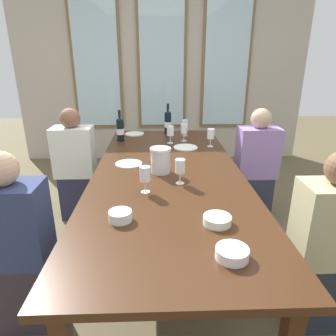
% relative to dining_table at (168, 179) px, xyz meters
% --- Properties ---
extents(ground_plane, '(12.00, 12.00, 0.00)m').
position_rel_dining_table_xyz_m(ground_plane, '(0.00, 0.00, -0.68)').
color(ground_plane, brown).
extents(back_wall_with_windows, '(4.31, 0.10, 2.90)m').
position_rel_dining_table_xyz_m(back_wall_with_windows, '(0.00, 2.59, 0.77)').
color(back_wall_with_windows, '#B7AB9C').
rests_on(back_wall_with_windows, ground).
extents(dining_table, '(1.11, 2.65, 0.74)m').
position_rel_dining_table_xyz_m(dining_table, '(0.00, 0.00, 0.00)').
color(dining_table, '#3B200F').
rests_on(dining_table, ground).
extents(white_plate_0, '(0.23, 0.23, 0.01)m').
position_rel_dining_table_xyz_m(white_plate_0, '(0.19, 0.62, 0.06)').
color(white_plate_0, white).
rests_on(white_plate_0, dining_table).
extents(white_plate_1, '(0.21, 0.21, 0.01)m').
position_rel_dining_table_xyz_m(white_plate_1, '(-0.31, 0.18, 0.06)').
color(white_plate_1, white).
rests_on(white_plate_1, dining_table).
extents(white_plate_2, '(0.21, 0.21, 0.01)m').
position_rel_dining_table_xyz_m(white_plate_2, '(-0.33, 1.17, 0.06)').
color(white_plate_2, white).
rests_on(white_plate_2, dining_table).
extents(metal_pitcher, '(0.16, 0.16, 0.19)m').
position_rel_dining_table_xyz_m(metal_pitcher, '(-0.05, -0.01, 0.16)').
color(metal_pitcher, silver).
rests_on(metal_pitcher, dining_table).
extents(wine_bottle_0, '(0.08, 0.08, 0.32)m').
position_rel_dining_table_xyz_m(wine_bottle_0, '(-0.45, 0.90, 0.18)').
color(wine_bottle_0, black).
rests_on(wine_bottle_0, dining_table).
extents(wine_bottle_1, '(0.08, 0.08, 0.33)m').
position_rel_dining_table_xyz_m(wine_bottle_1, '(0.04, 1.18, 0.19)').
color(wine_bottle_1, black).
rests_on(wine_bottle_1, dining_table).
extents(tasting_bowl_0, '(0.15, 0.15, 0.04)m').
position_rel_dining_table_xyz_m(tasting_bowl_0, '(0.23, -0.76, 0.08)').
color(tasting_bowl_0, white).
rests_on(tasting_bowl_0, dining_table).
extents(tasting_bowl_1, '(0.12, 0.12, 0.05)m').
position_rel_dining_table_xyz_m(tasting_bowl_1, '(-0.28, -0.71, 0.09)').
color(tasting_bowl_1, white).
rests_on(tasting_bowl_1, dining_table).
extents(tasting_bowl_2, '(0.15, 0.15, 0.05)m').
position_rel_dining_table_xyz_m(tasting_bowl_2, '(0.24, -1.04, 0.08)').
color(tasting_bowl_2, white).
rests_on(tasting_bowl_2, dining_table).
extents(wine_glass_0, '(0.07, 0.07, 0.17)m').
position_rel_dining_table_xyz_m(wine_glass_0, '(0.22, 1.08, 0.18)').
color(wine_glass_0, white).
rests_on(wine_glass_0, dining_table).
extents(wine_glass_1, '(0.07, 0.07, 0.17)m').
position_rel_dining_table_xyz_m(wine_glass_1, '(-0.15, -0.36, 0.18)').
color(wine_glass_1, white).
rests_on(wine_glass_1, dining_table).
extents(wine_glass_2, '(0.07, 0.07, 0.17)m').
position_rel_dining_table_xyz_m(wine_glass_2, '(0.43, 0.66, 0.18)').
color(wine_glass_2, white).
rests_on(wine_glass_2, dining_table).
extents(wine_glass_3, '(0.07, 0.07, 0.17)m').
position_rel_dining_table_xyz_m(wine_glass_3, '(0.05, 0.79, 0.18)').
color(wine_glass_3, white).
rests_on(wine_glass_3, dining_table).
extents(wine_glass_4, '(0.07, 0.07, 0.17)m').
position_rel_dining_table_xyz_m(wine_glass_4, '(0.08, -0.23, 0.18)').
color(wine_glass_4, white).
rests_on(wine_glass_4, dining_table).
extents(wine_glass_5, '(0.07, 0.07, 0.17)m').
position_rel_dining_table_xyz_m(wine_glass_5, '(0.19, 0.87, 0.18)').
color(wine_glass_5, white).
rests_on(wine_glass_5, dining_table).
extents(seated_person_0, '(0.38, 0.24, 1.11)m').
position_rel_dining_table_xyz_m(seated_person_0, '(-0.89, 0.70, -0.15)').
color(seated_person_0, '#282840').
rests_on(seated_person_0, ground).
extents(seated_person_1, '(0.38, 0.24, 1.11)m').
position_rel_dining_table_xyz_m(seated_person_1, '(0.89, 0.62, -0.15)').
color(seated_person_1, '#2A2F41').
rests_on(seated_person_1, ground).
extents(seated_person_2, '(0.38, 0.24, 1.11)m').
position_rel_dining_table_xyz_m(seated_person_2, '(-0.89, -0.64, -0.15)').
color(seated_person_2, '#322931').
rests_on(seated_person_2, ground).
extents(seated_person_3, '(0.38, 0.24, 1.11)m').
position_rel_dining_table_xyz_m(seated_person_3, '(0.89, -0.70, -0.15)').
color(seated_person_3, '#222831').
rests_on(seated_person_3, ground).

